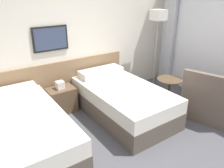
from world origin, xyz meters
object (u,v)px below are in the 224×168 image
object	(u,v)px
nightstand	(62,99)
bed_near_door	(23,133)
floor_lamp	(158,22)
bed_near_window	(122,100)
armchair	(209,101)
side_table	(169,87)

from	to	relation	value
nightstand	bed_near_door	bearing A→B (deg)	-139.76
bed_near_door	floor_lamp	xyz separation A→B (m)	(3.11, 0.57, 1.25)
bed_near_window	armchair	distance (m)	1.58
bed_near_window	nightstand	size ratio (longest dim) A/B	3.17
bed_near_door	side_table	xyz separation A→B (m)	(2.71, -0.26, 0.12)
floor_lamp	armchair	world-z (taller)	floor_lamp
bed_near_window	floor_lamp	distance (m)	1.93
side_table	bed_near_window	bearing A→B (deg)	164.97
floor_lamp	armchair	size ratio (longest dim) A/B	1.71
bed_near_window	nightstand	distance (m)	1.15
bed_near_door	armchair	distance (m)	3.18
bed_near_door	nightstand	distance (m)	1.15
floor_lamp	armchair	xyz separation A→B (m)	(-0.07, -1.49, -1.25)
side_table	armchair	distance (m)	0.76
nightstand	side_table	bearing A→B (deg)	-28.61
armchair	nightstand	bearing A→B (deg)	35.26
nightstand	floor_lamp	xyz separation A→B (m)	(2.24, -0.18, 1.29)
floor_lamp	side_table	distance (m)	1.45
bed_near_window	floor_lamp	bearing A→B (deg)	22.63
bed_near_door	armchair	size ratio (longest dim) A/B	1.88
floor_lamp	bed_near_door	bearing A→B (deg)	-169.71
bed_near_window	floor_lamp	xyz separation A→B (m)	(1.36, 0.57, 1.25)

